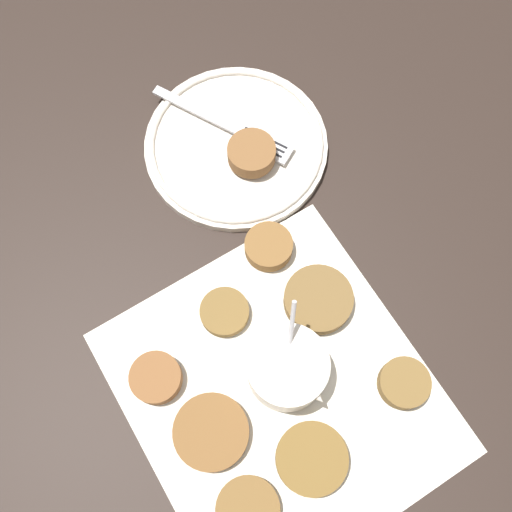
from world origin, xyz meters
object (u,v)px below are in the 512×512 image
(fritter_on_plate, at_px, (252,153))
(fork, at_px, (236,130))
(sauce_bowl, at_px, (287,369))
(serving_plate, at_px, (236,145))

(fritter_on_plate, bearing_deg, fork, 163.96)
(sauce_bowl, height_order, serving_plate, sauce_bowl)
(sauce_bowl, height_order, fork, sauce_bowl)
(serving_plate, height_order, fritter_on_plate, fritter_on_plate)
(fork, bearing_deg, serving_plate, -44.11)
(sauce_bowl, bearing_deg, serving_plate, 148.74)
(sauce_bowl, xyz_separation_m, serving_plate, (-0.25, 0.15, -0.02))
(serving_plate, height_order, fork, fork)
(serving_plate, distance_m, fork, 0.02)
(sauce_bowl, relative_size, fork, 0.54)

